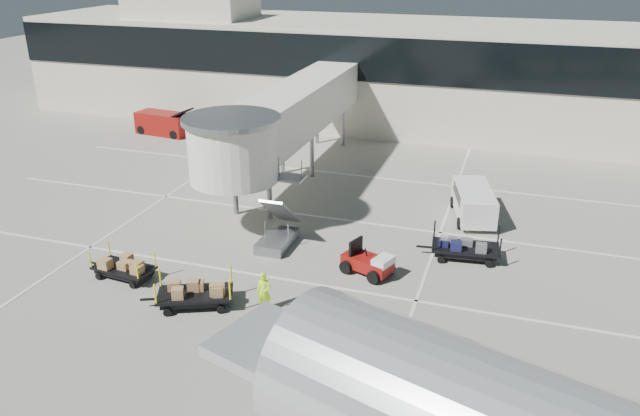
# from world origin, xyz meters

# --- Properties ---
(ground) EXTENTS (140.00, 140.00, 0.00)m
(ground) POSITION_xyz_m (0.00, 0.00, 0.00)
(ground) COLOR #A39F92
(ground) RESTS_ON ground
(lane_markings) EXTENTS (40.00, 30.00, 0.02)m
(lane_markings) POSITION_xyz_m (-0.67, 9.33, 0.01)
(lane_markings) COLOR silver
(lane_markings) RESTS_ON ground
(terminal) EXTENTS (64.00, 12.11, 15.20)m
(terminal) POSITION_xyz_m (-0.35, 29.94, 4.11)
(terminal) COLOR beige
(terminal) RESTS_ON ground
(jet_bridge) EXTENTS (5.70, 20.40, 6.03)m
(jet_bridge) POSITION_xyz_m (-3.97, 12.26, 4.28)
(jet_bridge) COLOR white
(jet_bridge) RESTS_ON ground
(baggage_tug) EXTENTS (2.51, 2.08, 1.49)m
(baggage_tug) POSITION_xyz_m (3.53, 3.68, 0.54)
(baggage_tug) COLOR maroon
(baggage_tug) RESTS_ON ground
(suitcase_cart) EXTENTS (3.89, 1.90, 1.50)m
(suitcase_cart) POSITION_xyz_m (7.45, 6.49, 0.53)
(suitcase_cart) COLOR black
(suitcase_cart) RESTS_ON ground
(box_cart_near) EXTENTS (3.73, 2.59, 1.46)m
(box_cart_near) POSITION_xyz_m (-2.67, -1.17, 0.56)
(box_cart_near) COLOR black
(box_cart_near) RESTS_ON ground
(box_cart_far) EXTENTS (3.35, 1.60, 1.29)m
(box_cart_far) POSITION_xyz_m (-6.68, -0.12, 0.51)
(box_cart_far) COLOR black
(box_cart_far) RESTS_ON ground
(ground_worker) EXTENTS (0.65, 0.46, 1.67)m
(ground_worker) POSITION_xyz_m (0.28, -0.57, 0.84)
(ground_worker) COLOR #B6F71A
(ground_worker) RESTS_ON ground
(minivan) EXTENTS (2.79, 4.69, 1.66)m
(minivan) POSITION_xyz_m (7.32, 11.56, 1.00)
(minivan) COLOR white
(minivan) RESTS_ON ground
(belt_loader) EXTENTS (4.75, 2.33, 2.20)m
(belt_loader) POSITION_xyz_m (-17.05, 20.55, 0.84)
(belt_loader) COLOR maroon
(belt_loader) RESTS_ON ground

